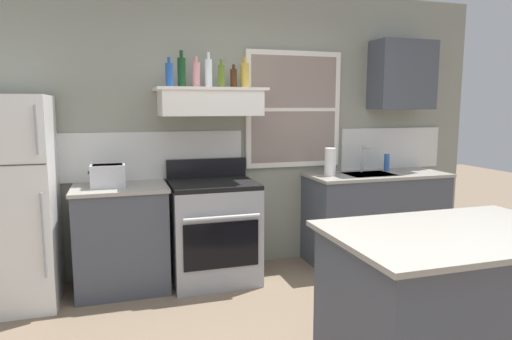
{
  "coord_description": "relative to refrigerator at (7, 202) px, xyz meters",
  "views": [
    {
      "loc": [
        -1.06,
        -2.05,
        1.58
      ],
      "look_at": [
        -0.05,
        1.2,
        1.1
      ],
      "focal_mm": 31.62,
      "sensor_mm": 36.0,
      "label": 1
    }
  ],
  "objects": [
    {
      "name": "paper_towel_roll",
      "position": [
        2.83,
        0.06,
        0.21
      ],
      "size": [
        0.11,
        0.11,
        0.27
      ],
      "primitive_type": "cylinder",
      "color": "white",
      "rests_on": "counter_right_with_sink"
    },
    {
      "name": "range_hood_shelf",
      "position": [
        1.65,
        0.12,
        0.79
      ],
      "size": [
        0.96,
        0.52,
        0.24
      ],
      "color": "white"
    },
    {
      "name": "counter_left_of_stove",
      "position": [
        0.85,
        0.06,
        -0.38
      ],
      "size": [
        0.79,
        0.63,
        0.91
      ],
      "color": "#474C56",
      "rests_on": "ground_plane"
    },
    {
      "name": "counter_right_with_sink",
      "position": [
        3.35,
        0.06,
        -0.38
      ],
      "size": [
        1.43,
        0.63,
        0.91
      ],
      "color": "#474C56",
      "rests_on": "ground_plane"
    },
    {
      "name": "sink_faucet",
      "position": [
        3.25,
        0.16,
        0.25
      ],
      "size": [
        0.03,
        0.17,
        0.28
      ],
      "color": "silver",
      "rests_on": "counter_right_with_sink"
    },
    {
      "name": "refrigerator",
      "position": [
        0.0,
        0.0,
        0.0
      ],
      "size": [
        0.7,
        0.72,
        1.67
      ],
      "color": "white",
      "rests_on": "ground_plane"
    },
    {
      "name": "bottle_dark_green_wine",
      "position": [
        1.41,
        0.13,
        1.04
      ],
      "size": [
        0.07,
        0.07,
        0.32
      ],
      "color": "#143819",
      "rests_on": "range_hood_shelf"
    },
    {
      "name": "back_wall",
      "position": [
        1.93,
        0.39,
        0.52
      ],
      "size": [
        5.4,
        0.11,
        2.7
      ],
      "color": "gray",
      "rests_on": "ground_plane"
    },
    {
      "name": "dish_soap_bottle",
      "position": [
        3.53,
        0.16,
        0.17
      ],
      "size": [
        0.06,
        0.06,
        0.18
      ],
      "primitive_type": "cylinder",
      "color": "blue",
      "rests_on": "counter_right_with_sink"
    },
    {
      "name": "upper_cabinet_right",
      "position": [
        3.7,
        0.2,
        1.07
      ],
      "size": [
        0.64,
        0.32,
        0.7
      ],
      "color": "#474C56"
    },
    {
      "name": "kitchen_island",
      "position": [
        2.6,
        -1.94,
        -0.38
      ],
      "size": [
        1.4,
        0.9,
        0.91
      ],
      "color": "#474C56",
      "rests_on": "ground_plane"
    },
    {
      "name": "bottle_champagne_gold_foil",
      "position": [
        2.0,
        0.18,
        1.03
      ],
      "size": [
        0.08,
        0.08,
        0.29
      ],
      "color": "#B29333",
      "rests_on": "range_hood_shelf"
    },
    {
      "name": "toaster",
      "position": [
        0.76,
        0.03,
        0.17
      ],
      "size": [
        0.3,
        0.2,
        0.19
      ],
      "color": "silver",
      "rests_on": "counter_left_of_stove"
    },
    {
      "name": "bottle_blue_liqueur",
      "position": [
        1.29,
        0.06,
        1.02
      ],
      "size": [
        0.07,
        0.07,
        0.25
      ],
      "color": "#1E478C",
      "rests_on": "range_hood_shelf"
    },
    {
      "name": "bottle_brown_stout",
      "position": [
        1.88,
        0.14,
        1.0
      ],
      "size": [
        0.06,
        0.06,
        0.21
      ],
      "color": "#381E0F",
      "rests_on": "range_hood_shelf"
    },
    {
      "name": "stove_range",
      "position": [
        1.65,
        0.02,
        -0.37
      ],
      "size": [
        0.76,
        0.69,
        1.09
      ],
      "color": "#9EA0A5",
      "rests_on": "ground_plane"
    },
    {
      "name": "bottle_rose_pink",
      "position": [
        1.54,
        0.15,
        1.03
      ],
      "size": [
        0.07,
        0.07,
        0.28
      ],
      "color": "#C67F84",
      "rests_on": "range_hood_shelf"
    },
    {
      "name": "bottle_clear_tall",
      "position": [
        1.65,
        0.16,
        1.04
      ],
      "size": [
        0.06,
        0.06,
        0.32
      ],
      "color": "silver",
      "rests_on": "range_hood_shelf"
    },
    {
      "name": "bottle_olive_oil_square",
      "position": [
        1.76,
        0.13,
        1.02
      ],
      "size": [
        0.06,
        0.06,
        0.25
      ],
      "color": "#4C601E",
      "rests_on": "range_hood_shelf"
    }
  ]
}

